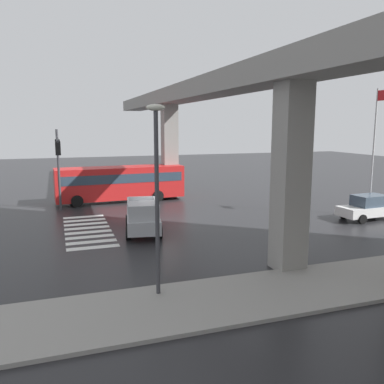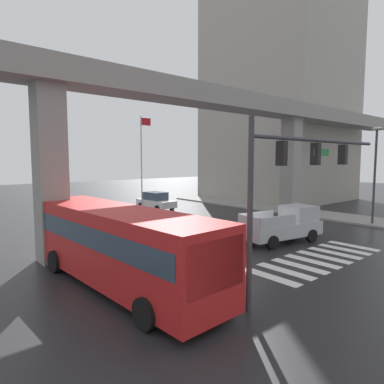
{
  "view_description": "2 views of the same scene",
  "coord_description": "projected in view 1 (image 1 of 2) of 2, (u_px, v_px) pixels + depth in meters",
  "views": [
    {
      "loc": [
        25.2,
        -6.15,
        6.5
      ],
      "look_at": [
        0.31,
        2.3,
        2.11
      ],
      "focal_mm": 37.49,
      "sensor_mm": 36.0,
      "label": 1
    },
    {
      "loc": [
        -15.13,
        -12.72,
        4.87
      ],
      "look_at": [
        -1.52,
        3.23,
        2.84
      ],
      "focal_mm": 31.4,
      "sensor_mm": 36.0,
      "label": 2
    }
  ],
  "objects": [
    {
      "name": "pickup_truck",
      "position": [
        143.0,
        217.0,
        24.26
      ],
      "size": [
        5.34,
        2.72,
        2.08
      ],
      "color": "#A8AAAF",
      "rests_on": "ground"
    },
    {
      "name": "crosswalk_stripes",
      "position": [
        88.0,
        230.0,
        25.13
      ],
      "size": [
        8.25,
        2.8,
        0.01
      ],
      "color": "silver",
      "rests_on": "ground"
    },
    {
      "name": "city_bus",
      "position": [
        120.0,
        182.0,
        34.43
      ],
      "size": [
        3.12,
        10.9,
        2.99
      ],
      "color": "red",
      "rests_on": "ground"
    },
    {
      "name": "street_lamp_near_corner",
      "position": [
        157.0,
        179.0,
        14.63
      ],
      "size": [
        0.44,
        0.7,
        7.24
      ],
      "color": "#38383D",
      "rests_on": "ground"
    },
    {
      "name": "sidewalk_east",
      "position": [
        282.0,
        291.0,
        15.73
      ],
      "size": [
        4.0,
        36.0,
        0.15
      ],
      "primitive_type": "cube",
      "color": "gray",
      "rests_on": "ground"
    },
    {
      "name": "traffic_signal_mast",
      "position": [
        58.0,
        154.0,
        27.98
      ],
      "size": [
        8.69,
        0.32,
        6.2
      ],
      "color": "#38383D",
      "rests_on": "ground"
    },
    {
      "name": "flagpole",
      "position": [
        375.0,
        143.0,
        28.29
      ],
      "size": [
        1.16,
        0.12,
        9.02
      ],
      "color": "silver",
      "rests_on": "ground"
    },
    {
      "name": "ground_plane",
      "position": [
        158.0,
        224.0,
        26.56
      ],
      "size": [
        120.0,
        120.0,
        0.0
      ],
      "primitive_type": "plane",
      "color": "#232326"
    },
    {
      "name": "elevated_overpass",
      "position": [
        210.0,
        99.0,
        26.36
      ],
      "size": [
        56.57,
        2.26,
        9.56
      ],
      "color": "gray",
      "rests_on": "ground"
    },
    {
      "name": "sedan_white",
      "position": [
        368.0,
        207.0,
        27.89
      ],
      "size": [
        2.14,
        4.39,
        1.72
      ],
      "color": "silver",
      "rests_on": "ground"
    }
  ]
}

